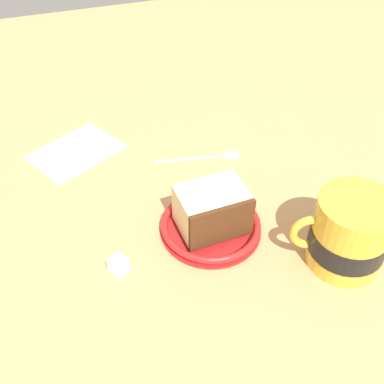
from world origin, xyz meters
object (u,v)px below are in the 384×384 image
small_plate (211,226)px  tea_mug (349,234)px  cake_slice (212,211)px  teaspoon (216,155)px  sugar_cube (118,265)px  folded_napkin (76,151)px

small_plate → tea_mug: tea_mug is taller
cake_slice → teaspoon: (14.96, -6.16, -3.55)cm
cake_slice → sugar_cube: (-2.53, 13.03, -2.91)cm
tea_mug → folded_napkin: 43.43cm
cake_slice → folded_napkin: 27.44cm
sugar_cube → teaspoon: bearing=-47.6°
cake_slice → folded_napkin: cake_slice is taller
tea_mug → small_plate: bearing=54.9°
tea_mug → cake_slice: bearing=55.6°
tea_mug → sugar_cube: (6.98, 26.91, -3.70)cm
teaspoon → tea_mug: bearing=-162.5°
small_plate → folded_napkin: (22.60, 14.71, -0.51)cm
folded_napkin → teaspoon: bearing=-110.8°
small_plate → cake_slice: bearing=-176.7°
cake_slice → small_plate: bearing=3.3°
small_plate → teaspoon: 15.94cm
teaspoon → small_plate: bearing=157.2°
sugar_cube → tea_mug: bearing=-104.5°
small_plate → tea_mug: (-9.78, -13.90, 3.88)cm
tea_mug → folded_napkin: (32.39, 28.61, -4.39)cm
small_plate → cake_slice: cake_slice is taller
cake_slice → teaspoon: size_ratio=0.65×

